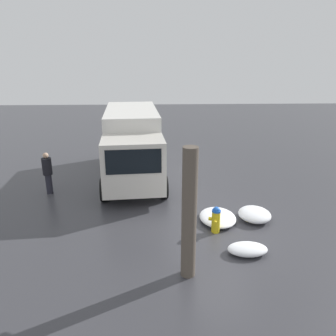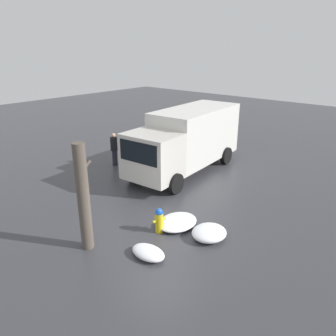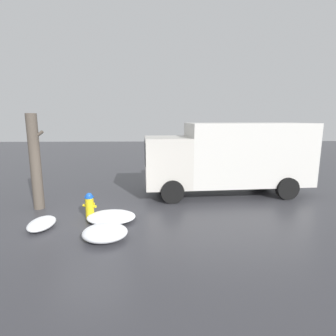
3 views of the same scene
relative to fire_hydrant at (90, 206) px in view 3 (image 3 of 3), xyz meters
The scene contains 8 objects.
ground_plane 0.45m from the fire_hydrant, 107.39° to the right, with size 60.00×60.00×0.00m, color #38383D.
fire_hydrant is the anchor object (origin of this frame).
tree_trunk 2.70m from the fire_hydrant, 152.73° to the left, with size 0.57×0.37×3.40m.
delivery_truck 6.17m from the fire_hydrant, 28.96° to the left, with size 7.14×3.02×3.04m.
pedestrian 7.13m from the fire_hydrant, 61.41° to the left, with size 0.38×0.38×1.73m.
snow_pile_by_hydrant 1.47m from the fire_hydrant, 151.04° to the right, with size 0.73×1.15×0.28m.
snow_pile_curbside 0.82m from the fire_hydrant, 15.90° to the right, with size 1.53×1.23×0.27m.
snow_pile_by_tree 1.71m from the fire_hydrant, 62.12° to the right, with size 1.22×1.10×0.38m.
Camera 3 is at (2.30, -8.17, 3.21)m, focal length 28.00 mm.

